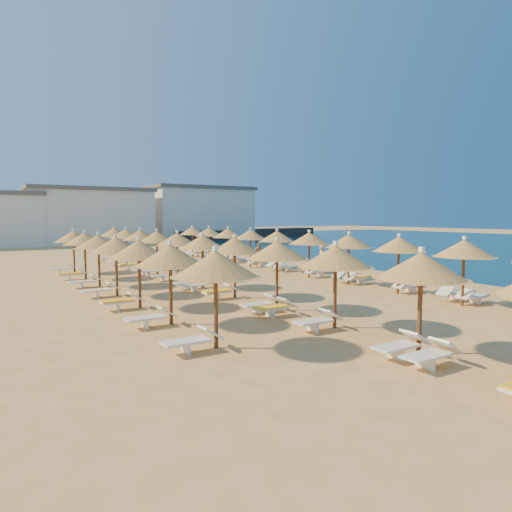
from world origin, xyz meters
TOP-DOWN VIEW (x-y plane):
  - ground at (0.00, 0.00)m, footprint 220.00×220.00m
  - jetty at (26.04, 45.40)m, footprint 30.02×11.56m
  - hotel_blocks at (2.84, 44.79)m, footprint 45.71×10.13m
  - parasol_row_east at (3.85, 2.47)m, footprint 2.47×35.16m
  - parasol_row_west at (-2.99, 2.47)m, footprint 2.47×35.16m
  - parasol_row_inland at (-7.30, 2.47)m, footprint 2.47×22.09m
  - loungers at (-0.97, 2.42)m, footprint 14.19×34.17m
  - beachgoer_a at (5.68, 3.52)m, footprint 0.64×0.78m
  - beachgoer_c at (5.20, 10.06)m, footprint 1.05×0.66m

SIDE VIEW (x-z plane):
  - ground at x=0.00m, z-range 0.00..0.00m
  - loungers at x=-0.97m, z-range 0.02..0.67m
  - jetty at x=26.04m, z-range 0.00..1.50m
  - beachgoer_c at x=5.20m, z-range 0.00..1.67m
  - beachgoer_a at x=5.68m, z-range 0.00..1.84m
  - parasol_row_inland at x=-7.30m, z-range 0.86..3.68m
  - parasol_row_east at x=3.85m, z-range 0.86..3.68m
  - parasol_row_west at x=-2.99m, z-range 0.86..3.68m
  - hotel_blocks at x=2.84m, z-range -0.35..7.75m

